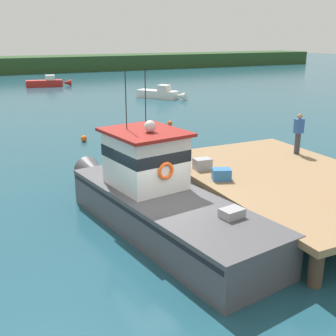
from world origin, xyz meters
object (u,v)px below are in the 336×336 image
(crate_stack_near_edge, at_px, (202,164))
(mooring_buoy_spare_mooring, at_px, (84,138))
(crate_stack_mid_dock, at_px, (221,174))
(deckhand_by_the_boat, at_px, (298,133))
(main_fishing_boat, at_px, (157,197))
(moored_boat_near_channel, at_px, (161,94))
(mooring_buoy_inshore, at_px, (170,123))
(moored_boat_far_left, at_px, (47,83))

(crate_stack_near_edge, relative_size, mooring_buoy_spare_mooring, 1.72)
(crate_stack_mid_dock, relative_size, deckhand_by_the_boat, 0.37)
(main_fishing_boat, bearing_deg, moored_boat_near_channel, 64.87)
(mooring_buoy_inshore, bearing_deg, moored_boat_far_left, 96.69)
(moored_boat_far_left, bearing_deg, moored_boat_near_channel, -61.33)
(mooring_buoy_inshore, bearing_deg, moored_boat_near_channel, 67.85)
(deckhand_by_the_boat, distance_m, moored_boat_near_channel, 24.70)
(deckhand_by_the_boat, height_order, mooring_buoy_inshore, deckhand_by_the_boat)
(moored_boat_far_left, distance_m, mooring_buoy_spare_mooring, 28.12)
(deckhand_by_the_boat, xyz_separation_m, moored_boat_far_left, (-2.72, 38.47, -1.61))
(deckhand_by_the_boat, distance_m, mooring_buoy_spare_mooring, 12.26)
(main_fishing_boat, bearing_deg, mooring_buoy_spare_mooring, 85.71)
(moored_boat_far_left, height_order, moored_boat_near_channel, moored_boat_far_left)
(crate_stack_near_edge, distance_m, mooring_buoy_spare_mooring, 10.84)
(crate_stack_mid_dock, bearing_deg, main_fishing_boat, -178.29)
(mooring_buoy_spare_mooring, bearing_deg, moored_boat_near_channel, 50.72)
(moored_boat_near_channel, bearing_deg, deckhand_by_the_boat, -102.01)
(crate_stack_near_edge, distance_m, moored_boat_far_left, 38.64)
(deckhand_by_the_boat, height_order, moored_boat_near_channel, deckhand_by_the_boat)
(crate_stack_near_edge, relative_size, moored_boat_near_channel, 0.13)
(main_fishing_boat, bearing_deg, deckhand_by_the_boat, 12.12)
(moored_boat_far_left, height_order, mooring_buoy_spare_mooring, moored_boat_far_left)
(main_fishing_boat, relative_size, deckhand_by_the_boat, 6.11)
(crate_stack_mid_dock, bearing_deg, mooring_buoy_inshore, 70.67)
(deckhand_by_the_boat, relative_size, moored_boat_far_left, 0.31)
(mooring_buoy_spare_mooring, bearing_deg, moored_boat_far_left, 83.37)
(moored_boat_far_left, relative_size, mooring_buoy_inshore, 15.79)
(crate_stack_mid_dock, bearing_deg, moored_boat_near_channel, 69.36)
(crate_stack_mid_dock, height_order, moored_boat_near_channel, crate_stack_mid_dock)
(crate_stack_mid_dock, relative_size, mooring_buoy_inshore, 1.83)
(deckhand_by_the_boat, relative_size, mooring_buoy_spare_mooring, 4.67)
(main_fishing_boat, distance_m, moored_boat_far_left, 40.16)
(deckhand_by_the_boat, bearing_deg, moored_boat_near_channel, 77.99)
(mooring_buoy_inshore, bearing_deg, crate_stack_mid_dock, -109.33)
(moored_boat_far_left, height_order, mooring_buoy_inshore, moored_boat_far_left)
(deckhand_by_the_boat, relative_size, moored_boat_near_channel, 0.35)
(crate_stack_mid_dock, relative_size, mooring_buoy_spare_mooring, 1.72)
(main_fishing_boat, bearing_deg, crate_stack_mid_dock, 1.71)
(moored_boat_near_channel, bearing_deg, crate_stack_mid_dock, -110.64)
(moored_boat_far_left, distance_m, mooring_buoy_inshore, 26.30)
(crate_stack_mid_dock, bearing_deg, deckhand_by_the_boat, 17.39)
(main_fishing_boat, relative_size, mooring_buoy_inshore, 30.35)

